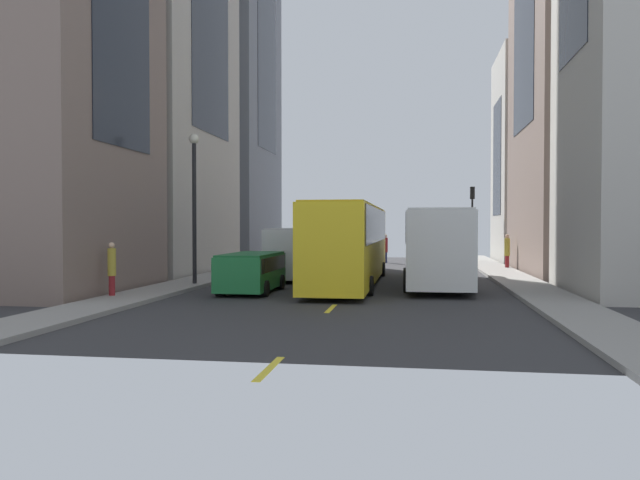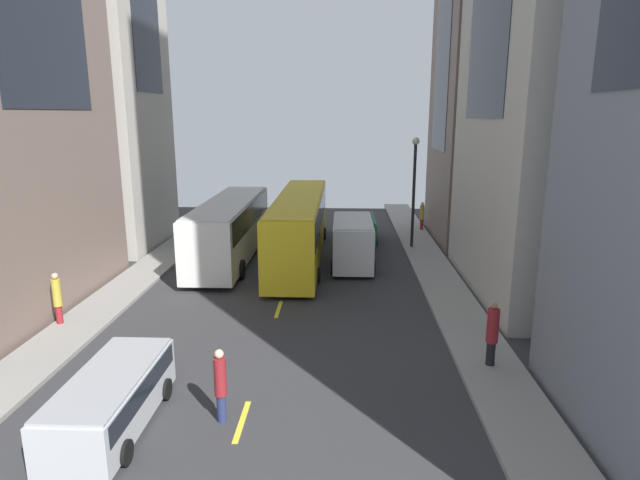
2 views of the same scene
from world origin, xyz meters
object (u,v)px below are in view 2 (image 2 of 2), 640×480
object	(u,v)px
pedestrian_walking_far	(492,332)
pedestrian_waiting_curb	(220,383)
pedestrian_crossing_near	(57,297)
delivery_van_white	(353,239)
city_bus_white	(230,224)
streetcar_yellow	(300,221)
car_green_0	(360,227)
pedestrian_crossing_mid	(422,215)
car_silver_1	(111,396)

from	to	relation	value
pedestrian_walking_far	pedestrian_waiting_curb	world-z (taller)	pedestrian_walking_far
pedestrian_waiting_curb	pedestrian_crossing_near	bearing A→B (deg)	-17.40
delivery_van_white	pedestrian_walking_far	bearing A→B (deg)	-70.08
city_bus_white	streetcar_yellow	size ratio (longest dim) A/B	0.81
city_bus_white	streetcar_yellow	distance (m)	3.91
car_green_0	pedestrian_walking_far	size ratio (longest dim) A/B	2.08
streetcar_yellow	car_green_0	bearing A→B (deg)	49.09
car_green_0	pedestrian_crossing_near	xyz separation A→B (m)	(-12.06, -14.69, 0.30)
city_bus_white	pedestrian_crossing_near	xyz separation A→B (m)	(-4.60, -10.09, -0.78)
city_bus_white	pedestrian_waiting_curb	distance (m)	16.57
pedestrian_crossing_mid	city_bus_white	bearing A→B (deg)	83.69
pedestrian_walking_far	pedestrian_waiting_curb	xyz separation A→B (m)	(-8.00, -3.34, -0.15)
pedestrian_waiting_curb	pedestrian_walking_far	bearing A→B (deg)	-136.03
delivery_van_white	pedestrian_crossing_near	distance (m)	14.48
pedestrian_walking_far	pedestrian_crossing_mid	size ratio (longest dim) A/B	1.09
delivery_van_white	car_silver_1	bearing A→B (deg)	-112.92
city_bus_white	pedestrian_crossing_mid	distance (m)	14.15
pedestrian_crossing_near	pedestrian_walking_far	bearing A→B (deg)	101.30
streetcar_yellow	city_bus_white	bearing A→B (deg)	-173.05
pedestrian_walking_far	pedestrian_crossing_mid	distance (m)	20.64
streetcar_yellow	pedestrian_waiting_curb	size ratio (longest dim) A/B	7.12
car_silver_1	pedestrian_walking_far	xyz separation A→B (m)	(10.76, 3.76, 0.35)
pedestrian_crossing_mid	car_green_0	bearing A→B (deg)	85.90
streetcar_yellow	car_green_0	size ratio (longest dim) A/B	3.36
pedestrian_walking_far	pedestrian_waiting_curb	size ratio (longest dim) A/B	1.02
pedestrian_crossing_near	car_silver_1	bearing A→B (deg)	58.28
pedestrian_crossing_mid	streetcar_yellow	bearing A→B (deg)	92.88
car_green_0	pedestrian_waiting_curb	size ratio (longest dim) A/B	2.12
pedestrian_walking_far	city_bus_white	bearing A→B (deg)	27.63
pedestrian_crossing_near	pedestrian_crossing_mid	size ratio (longest dim) A/B	1.05
city_bus_white	pedestrian_crossing_mid	size ratio (longest dim) A/B	6.19
pedestrian_crossing_near	pedestrian_waiting_curb	size ratio (longest dim) A/B	0.98
car_green_0	city_bus_white	bearing A→B (deg)	-148.29
streetcar_yellow	car_green_0	world-z (taller)	streetcar_yellow
city_bus_white	pedestrian_walking_far	size ratio (longest dim) A/B	5.66
streetcar_yellow	delivery_van_white	world-z (taller)	streetcar_yellow
streetcar_yellow	pedestrian_crossing_mid	distance (m)	10.80
car_green_0	delivery_van_white	bearing A→B (deg)	-95.90
city_bus_white	streetcar_yellow	bearing A→B (deg)	6.95
car_green_0	pedestrian_crossing_near	bearing A→B (deg)	-129.38
pedestrian_crossing_mid	car_silver_1	bearing A→B (deg)	115.35
car_green_0	pedestrian_crossing_mid	xyz separation A→B (m)	(4.38, 3.10, 0.25)
delivery_van_white	car_green_0	xyz separation A→B (m)	(0.60, 5.84, -0.58)
city_bus_white	pedestrian_walking_far	distance (m)	17.04
delivery_van_white	pedestrian_crossing_mid	size ratio (longest dim) A/B	2.64
pedestrian_crossing_near	pedestrian_crossing_mid	world-z (taller)	pedestrian_crossing_near
car_silver_1	pedestrian_waiting_curb	xyz separation A→B (m)	(2.77, 0.43, 0.20)
city_bus_white	pedestrian_crossing_mid	world-z (taller)	city_bus_white
delivery_van_white	pedestrian_crossing_mid	xyz separation A→B (m)	(4.99, 8.94, -0.33)
delivery_van_white	pedestrian_crossing_near	size ratio (longest dim) A/B	2.52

